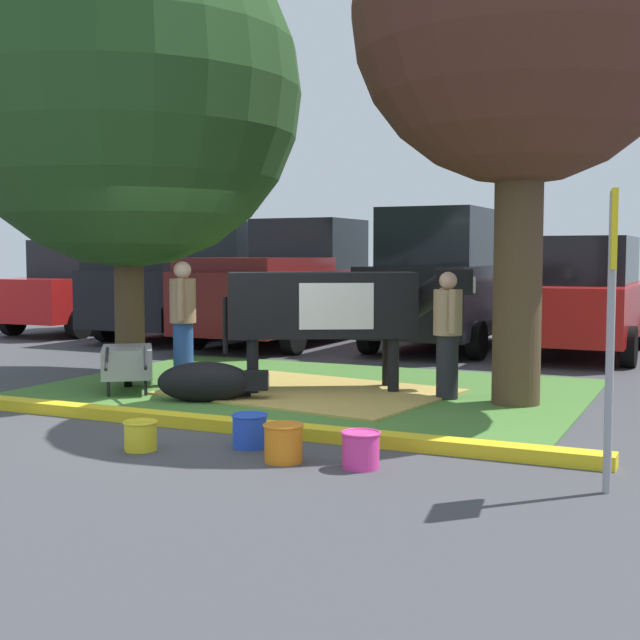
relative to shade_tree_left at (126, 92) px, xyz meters
name	(u,v)px	position (x,y,z in m)	size (l,w,h in m)	color
ground_plane	(214,412)	(2.27, -1.53, -3.88)	(80.00, 80.00, 0.00)	#424247
grass_island	(310,390)	(2.60, 0.26, -3.87)	(6.73, 4.88, 0.02)	#477A33
curb_yellow	(199,422)	(2.60, -2.33, -3.82)	(7.93, 0.24, 0.12)	yellow
hay_bedding	(310,392)	(2.72, -0.01, -3.86)	(3.20, 2.40, 0.04)	tan
shade_tree_left	(126,92)	(0.00, 0.00, 0.00)	(4.70, 4.70, 6.24)	#4C3823
shade_tree_right	(522,16)	(5.19, 0.28, 0.48)	(3.82, 3.82, 6.32)	#4C3823
cow_holstein	(331,306)	(2.89, 0.24, -2.80)	(2.90, 1.87, 1.54)	black
calf_lying	(208,382)	(1.89, -1.03, -3.65)	(1.31, 0.90, 0.48)	black
person_handler	(183,319)	(0.94, -0.12, -3.00)	(0.34, 0.49, 1.64)	#23478C
person_visitor_near	(448,332)	(4.38, 0.29, -3.07)	(0.34, 0.47, 1.52)	black
wheelbarrow	(127,363)	(0.63, -0.90, -3.50)	(1.24, 1.46, 0.63)	gray
parking_sign	(612,281)	(6.57, -3.08, -2.34)	(0.11, 0.44, 2.19)	#99999E
bucket_yellow	(141,435)	(2.66, -3.37, -3.75)	(0.31, 0.31, 0.26)	yellow
bucket_blue	(250,430)	(3.48, -2.87, -3.73)	(0.33, 0.33, 0.30)	blue
bucket_orange	(283,442)	(4.00, -3.22, -3.72)	(0.34, 0.34, 0.32)	orange
bucket_pink	(361,449)	(4.67, -3.15, -3.73)	(0.33, 0.33, 0.30)	#EA3893
sedan_silver	(90,287)	(-5.41, 5.72, -2.90)	(2.05, 4.42, 2.02)	red
pickup_truck_black	(200,283)	(-2.65, 5.92, -2.77)	(2.26, 5.42, 2.42)	black
pickup_truck_maroon	(291,285)	(-0.30, 5.47, -2.77)	(2.26, 5.42, 2.42)	maroon
suv_black	(448,279)	(2.77, 5.78, -2.61)	(2.16, 4.62, 2.52)	black
sedan_red	(583,297)	(5.17, 5.74, -2.90)	(2.05, 4.42, 2.02)	red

